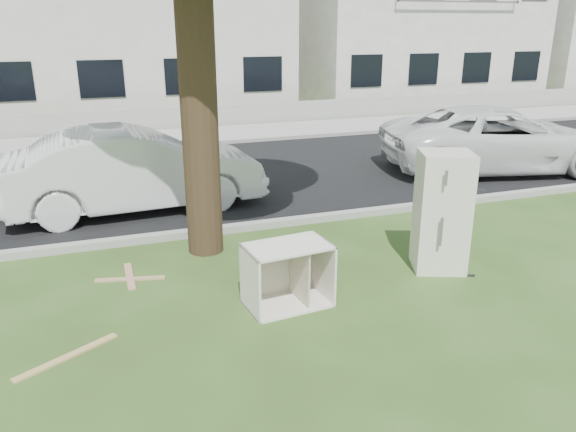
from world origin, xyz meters
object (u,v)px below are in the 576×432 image
object	(u,v)px
fridge	(442,212)
cabinet	(288,275)
car_center	(136,170)
car_right	(499,139)

from	to	relation	value
fridge	cabinet	xyz separation A→B (m)	(-2.40, -0.34, -0.45)
car_center	car_right	world-z (taller)	car_center
cabinet	car_right	bearing A→B (deg)	28.47
fridge	car_center	size ratio (longest dim) A/B	0.36
fridge	car_center	world-z (taller)	fridge
fridge	cabinet	bearing A→B (deg)	-150.58
fridge	cabinet	world-z (taller)	fridge
car_center	cabinet	bearing A→B (deg)	-166.45
cabinet	car_center	bearing A→B (deg)	101.29
car_right	fridge	bearing A→B (deg)	146.64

